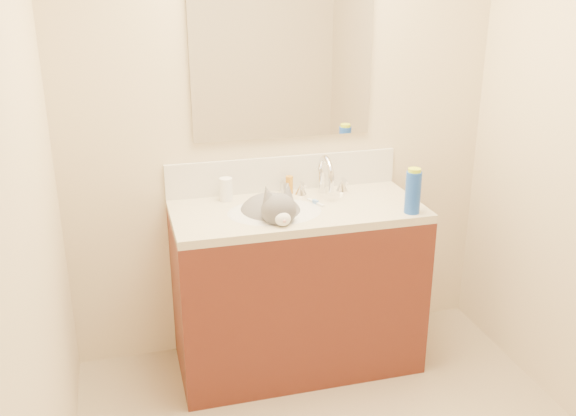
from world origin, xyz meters
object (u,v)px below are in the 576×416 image
pill_bottle (226,189)px  amber_bottle (289,185)px  faucet (325,179)px  spray_can (413,192)px  vanity_cabinet (297,291)px  silver_jar (286,187)px  cat (273,216)px  basin (275,225)px

pill_bottle → amber_bottle: 0.33m
faucet → spray_can: (0.32, -0.35, 0.01)m
faucet → spray_can: 0.47m
vanity_cabinet → amber_bottle: bearing=85.6°
silver_jar → amber_bottle: bearing=-28.3°
cat → pill_bottle: cat is taller
basin → pill_bottle: (-0.19, 0.22, 0.13)m
basin → amber_bottle: bearing=59.9°
pill_bottle → silver_jar: 0.31m
basin → silver_jar: 0.29m
vanity_cabinet → spray_can: spray_can is taller
basin → vanity_cabinet: bearing=14.0°
amber_bottle → pill_bottle: bearing=-177.0°
faucet → cat: 0.37m
faucet → silver_jar: bearing=157.3°
cat → faucet: bearing=27.0°
amber_bottle → basin: bearing=-120.1°
faucet → cat: (-0.31, -0.16, -0.11)m
vanity_cabinet → faucet: (0.18, 0.14, 0.54)m
basin → cat: bearing=148.3°
pill_bottle → amber_bottle: size_ratio=1.24×
pill_bottle → silver_jar: size_ratio=1.85×
basin → faucet: bearing=29.1°
basin → faucet: 0.38m
pill_bottle → spray_can: 0.90m
silver_jar → amber_bottle: amber_bottle is taller
basin → amber_bottle: size_ratio=4.90×
silver_jar → cat: bearing=-118.3°
basin → cat: (-0.01, 0.01, 0.05)m
cat → silver_jar: size_ratio=7.02×
cat → spray_can: bearing=-16.9°
cat → vanity_cabinet: bearing=10.2°
faucet → spray_can: faucet is taller
vanity_cabinet → silver_jar: size_ratio=19.55×
faucet → pill_bottle: faucet is taller
cat → silver_jar: cat is taller
vanity_cabinet → pill_bottle: bearing=149.0°
cat → pill_bottle: size_ratio=3.79×
faucet → basin: bearing=-150.9°
vanity_cabinet → faucet: bearing=37.3°
vanity_cabinet → spray_can: 0.77m
amber_bottle → cat: bearing=-122.3°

